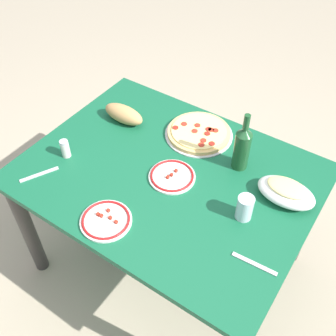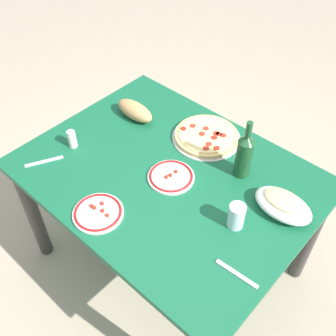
{
  "view_description": "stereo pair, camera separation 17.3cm",
  "coord_description": "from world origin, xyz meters",
  "px_view_note": "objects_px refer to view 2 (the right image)",
  "views": [
    {
      "loc": [
        0.68,
        -1.0,
        1.98
      ],
      "look_at": [
        0.0,
        0.0,
        0.74
      ],
      "focal_mm": 43.2,
      "sensor_mm": 36.0,
      "label": 1
    },
    {
      "loc": [
        0.81,
        -0.89,
        1.98
      ],
      "look_at": [
        0.0,
        0.0,
        0.74
      ],
      "focal_mm": 43.2,
      "sensor_mm": 36.0,
      "label": 2
    }
  ],
  "objects_px": {
    "wine_bottle": "(244,155)",
    "side_plate_far": "(171,176)",
    "baked_pasta_dish": "(283,204)",
    "side_plate_near": "(98,213)",
    "spice_shaker": "(72,139)",
    "water_glass": "(236,216)",
    "bread_loaf": "(135,111)",
    "pepperoni_pizza": "(206,136)",
    "dining_table": "(168,190)"
  },
  "relations": [
    {
      "from": "wine_bottle",
      "to": "side_plate_far",
      "type": "xyz_separation_m",
      "value": [
        -0.21,
        -0.22,
        -0.1
      ]
    },
    {
      "from": "baked_pasta_dish",
      "to": "side_plate_near",
      "type": "relative_size",
      "value": 1.18
    },
    {
      "from": "side_plate_far",
      "to": "spice_shaker",
      "type": "distance_m",
      "value": 0.5
    },
    {
      "from": "water_glass",
      "to": "spice_shaker",
      "type": "distance_m",
      "value": 0.83
    },
    {
      "from": "side_plate_far",
      "to": "bread_loaf",
      "type": "relative_size",
      "value": 0.92
    },
    {
      "from": "baked_pasta_dish",
      "to": "bread_loaf",
      "type": "xyz_separation_m",
      "value": [
        -0.85,
        0.03,
        0.0
      ]
    },
    {
      "from": "bread_loaf",
      "to": "wine_bottle",
      "type": "bearing_deg",
      "value": 3.45
    },
    {
      "from": "pepperoni_pizza",
      "to": "water_glass",
      "type": "bearing_deg",
      "value": -39.06
    },
    {
      "from": "side_plate_far",
      "to": "bread_loaf",
      "type": "distance_m",
      "value": 0.45
    },
    {
      "from": "bread_loaf",
      "to": "spice_shaker",
      "type": "bearing_deg",
      "value": -100.07
    },
    {
      "from": "dining_table",
      "to": "side_plate_far",
      "type": "bearing_deg",
      "value": -24.17
    },
    {
      "from": "dining_table",
      "to": "side_plate_near",
      "type": "xyz_separation_m",
      "value": [
        -0.05,
        -0.35,
        0.12
      ]
    },
    {
      "from": "side_plate_far",
      "to": "spice_shaker",
      "type": "relative_size",
      "value": 2.32
    },
    {
      "from": "baked_pasta_dish",
      "to": "dining_table",
      "type": "bearing_deg",
      "value": -162.63
    },
    {
      "from": "pepperoni_pizza",
      "to": "spice_shaker",
      "type": "distance_m",
      "value": 0.62
    },
    {
      "from": "water_glass",
      "to": "wine_bottle",
      "type": "bearing_deg",
      "value": 120.3
    },
    {
      "from": "pepperoni_pizza",
      "to": "baked_pasta_dish",
      "type": "relative_size",
      "value": 1.35
    },
    {
      "from": "pepperoni_pizza",
      "to": "side_plate_far",
      "type": "relative_size",
      "value": 1.6
    },
    {
      "from": "pepperoni_pizza",
      "to": "spice_shaker",
      "type": "xyz_separation_m",
      "value": [
        -0.42,
        -0.46,
        0.03
      ]
    },
    {
      "from": "bread_loaf",
      "to": "spice_shaker",
      "type": "distance_m",
      "value": 0.35
    },
    {
      "from": "wine_bottle",
      "to": "spice_shaker",
      "type": "height_order",
      "value": "wine_bottle"
    },
    {
      "from": "dining_table",
      "to": "pepperoni_pizza",
      "type": "height_order",
      "value": "pepperoni_pizza"
    },
    {
      "from": "wine_bottle",
      "to": "bread_loaf",
      "type": "relative_size",
      "value": 1.29
    },
    {
      "from": "bread_loaf",
      "to": "water_glass",
      "type": "bearing_deg",
      "value": -15.17
    },
    {
      "from": "wine_bottle",
      "to": "bread_loaf",
      "type": "distance_m",
      "value": 0.62
    },
    {
      "from": "wine_bottle",
      "to": "bread_loaf",
      "type": "height_order",
      "value": "wine_bottle"
    },
    {
      "from": "spice_shaker",
      "to": "baked_pasta_dish",
      "type": "bearing_deg",
      "value": 19.04
    },
    {
      "from": "baked_pasta_dish",
      "to": "side_plate_far",
      "type": "bearing_deg",
      "value": -160.0
    },
    {
      "from": "side_plate_near",
      "to": "spice_shaker",
      "type": "bearing_deg",
      "value": 154.57
    },
    {
      "from": "baked_pasta_dish",
      "to": "water_glass",
      "type": "xyz_separation_m",
      "value": [
        -0.1,
        -0.18,
        0.01
      ]
    },
    {
      "from": "pepperoni_pizza",
      "to": "bread_loaf",
      "type": "relative_size",
      "value": 1.48
    },
    {
      "from": "spice_shaker",
      "to": "side_plate_far",
      "type": "bearing_deg",
      "value": 18.13
    },
    {
      "from": "pepperoni_pizza",
      "to": "wine_bottle",
      "type": "bearing_deg",
      "value": -17.15
    },
    {
      "from": "side_plate_near",
      "to": "side_plate_far",
      "type": "height_order",
      "value": "same"
    },
    {
      "from": "side_plate_far",
      "to": "water_glass",
      "type": "bearing_deg",
      "value": -2.88
    },
    {
      "from": "baked_pasta_dish",
      "to": "spice_shaker",
      "type": "xyz_separation_m",
      "value": [
        -0.92,
        -0.32,
        0.0
      ]
    },
    {
      "from": "side_plate_near",
      "to": "baked_pasta_dish",
      "type": "bearing_deg",
      "value": 43.5
    },
    {
      "from": "side_plate_far",
      "to": "bread_loaf",
      "type": "bearing_deg",
      "value": 155.39
    },
    {
      "from": "baked_pasta_dish",
      "to": "spice_shaker",
      "type": "distance_m",
      "value": 0.97
    },
    {
      "from": "wine_bottle",
      "to": "dining_table",
      "type": "bearing_deg",
      "value": -138.08
    },
    {
      "from": "side_plate_near",
      "to": "bread_loaf",
      "type": "height_order",
      "value": "bread_loaf"
    },
    {
      "from": "wine_bottle",
      "to": "spice_shaker",
      "type": "relative_size",
      "value": 3.24
    },
    {
      "from": "side_plate_near",
      "to": "dining_table",
      "type": "bearing_deg",
      "value": 81.53
    },
    {
      "from": "baked_pasta_dish",
      "to": "water_glass",
      "type": "relative_size",
      "value": 2.22
    },
    {
      "from": "side_plate_far",
      "to": "spice_shaker",
      "type": "height_order",
      "value": "spice_shaker"
    },
    {
      "from": "pepperoni_pizza",
      "to": "water_glass",
      "type": "height_order",
      "value": "water_glass"
    },
    {
      "from": "pepperoni_pizza",
      "to": "side_plate_far",
      "type": "xyz_separation_m",
      "value": [
        0.05,
        -0.3,
        -0.01
      ]
    },
    {
      "from": "dining_table",
      "to": "water_glass",
      "type": "relative_size",
      "value": 11.47
    },
    {
      "from": "side_plate_near",
      "to": "bread_loaf",
      "type": "bearing_deg",
      "value": 121.89
    },
    {
      "from": "pepperoni_pizza",
      "to": "baked_pasta_dish",
      "type": "bearing_deg",
      "value": -15.94
    }
  ]
}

